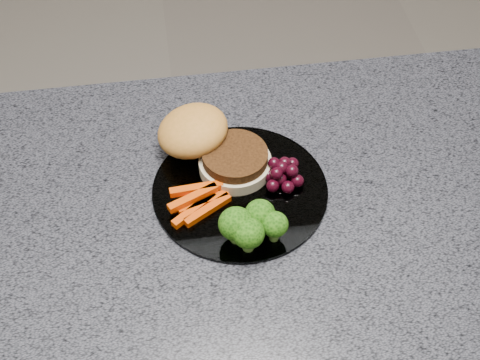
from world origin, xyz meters
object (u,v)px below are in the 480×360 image
at_px(island_cabinet, 206,357).
at_px(burger, 208,143).
at_px(plate, 240,190).
at_px(grape_bunch, 283,173).

distance_m(island_cabinet, burger, 0.51).
xyz_separation_m(island_cabinet, plate, (0.07, 0.03, 0.47)).
relative_size(island_cabinet, plate, 4.62).
distance_m(island_cabinet, plate, 0.48).
xyz_separation_m(plate, grape_bunch, (0.07, 0.01, 0.02)).
bearing_deg(grape_bunch, island_cabinet, -165.52).
bearing_deg(burger, island_cabinet, -83.09).
bearing_deg(plate, burger, 117.57).
bearing_deg(island_cabinet, plate, 20.78).
bearing_deg(plate, island_cabinet, -159.22).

